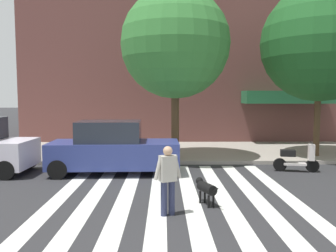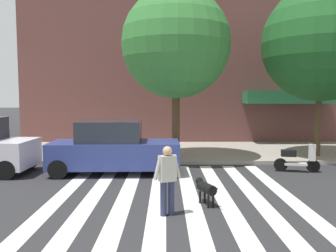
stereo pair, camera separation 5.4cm
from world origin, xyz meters
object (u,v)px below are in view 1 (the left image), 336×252
parked_scooter (296,159)px  street_tree_nearest (175,44)px  pedestrian_dog_walker (168,177)px  dog_on_leash (206,188)px  parked_car_behind_first (113,149)px  street_tree_middle (320,43)px

parked_scooter → street_tree_nearest: bearing=153.9°
pedestrian_dog_walker → dog_on_leash: 1.35m
parked_car_behind_first → parked_scooter: size_ratio=2.86×
parked_scooter → street_tree_nearest: 6.67m
pedestrian_dog_walker → dog_on_leash: size_ratio=1.70×
parked_car_behind_first → pedestrian_dog_walker: bearing=-66.7°
parked_scooter → street_tree_nearest: size_ratio=0.23×
dog_on_leash → parked_car_behind_first: bearing=128.3°
parked_car_behind_first → street_tree_middle: (8.62, 2.79, 4.20)m
street_tree_nearest → street_tree_middle: 6.33m
parked_scooter → dog_on_leash: (-3.84, -3.87, -0.04)m
street_tree_middle → dog_on_leash: 9.80m
parked_car_behind_first → street_tree_middle: street_tree_middle is taller
street_tree_middle → parked_scooter: bearing=-126.1°
street_tree_nearest → dog_on_leash: 7.57m
parked_scooter → street_tree_middle: 5.62m
parked_car_behind_first → street_tree_nearest: bearing=45.6°
dog_on_leash → pedestrian_dog_walker: bearing=-141.5°
parked_scooter → pedestrian_dog_walker: pedestrian_dog_walker is taller
street_tree_nearest → pedestrian_dog_walker: 7.94m
street_tree_middle → street_tree_nearest: bearing=-176.1°
parked_car_behind_first → street_tree_nearest: size_ratio=0.65×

